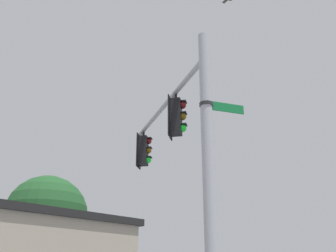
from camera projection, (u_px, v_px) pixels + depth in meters
The scene contains 6 objects.
signal_pole at pixel (209, 190), 8.83m from camera, with size 0.28×0.28×7.84m, color #ADB2B7.
mast_arm at pixel (166, 104), 12.56m from camera, with size 0.14×0.14×5.80m, color #ADB2B7.
traffic_light_nearest_pole at pixel (177, 117), 11.51m from camera, with size 0.54×0.49×1.31m.
traffic_light_mid_inner at pixel (144, 151), 14.46m from camera, with size 0.54×0.49×1.31m.
street_name_sign at pixel (215, 106), 9.63m from camera, with size 0.67×1.02×0.22m.
tree_by_storefront at pixel (46, 218), 19.07m from camera, with size 3.89×3.89×6.85m.
Camera 1 is at (8.75, 0.81, 2.04)m, focal length 43.61 mm.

